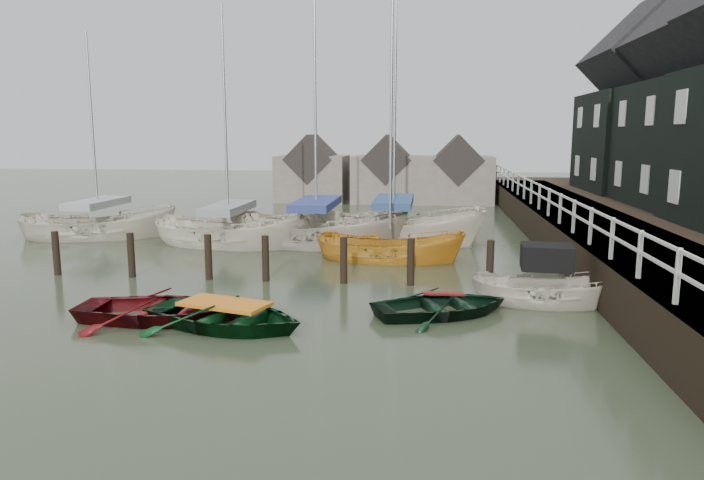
# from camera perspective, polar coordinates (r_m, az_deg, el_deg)

# --- Properties ---
(ground) EXTENTS (120.00, 120.00, 0.00)m
(ground) POSITION_cam_1_polar(r_m,az_deg,el_deg) (16.27, -6.40, -6.25)
(ground) COLOR #303924
(ground) RESTS_ON ground
(pier) EXTENTS (3.04, 32.00, 2.70)m
(pier) POSITION_cam_1_polar(r_m,az_deg,el_deg) (26.14, 19.71, 0.87)
(pier) COLOR black
(pier) RESTS_ON ground
(mooring_pilings) EXTENTS (13.72, 0.22, 1.80)m
(mooring_pilings) POSITION_cam_1_polar(r_m,az_deg,el_deg) (19.24, -7.61, -2.26)
(mooring_pilings) COLOR black
(mooring_pilings) RESTS_ON ground
(far_sheds) EXTENTS (14.00, 4.08, 4.39)m
(far_sheds) POSITION_cam_1_polar(r_m,az_deg,el_deg) (41.39, 3.04, 6.06)
(far_sheds) COLOR #665B51
(far_sheds) RESTS_ON ground
(rowboat_red) EXTENTS (4.20, 3.11, 0.84)m
(rowboat_red) POSITION_cam_1_polar(r_m,az_deg,el_deg) (15.92, -16.89, -6.97)
(rowboat_red) COLOR #520B0F
(rowboat_red) RESTS_ON ground
(rowboat_green) EXTENTS (4.59, 3.82, 0.82)m
(rowboat_green) POSITION_cam_1_polar(r_m,az_deg,el_deg) (14.98, -11.42, -7.79)
(rowboat_green) COLOR black
(rowboat_green) RESTS_ON ground
(rowboat_dkgreen) EXTENTS (4.28, 3.77, 0.74)m
(rowboat_dkgreen) POSITION_cam_1_polar(r_m,az_deg,el_deg) (15.87, 8.29, -6.71)
(rowboat_dkgreen) COLOR black
(rowboat_dkgreen) RESTS_ON ground
(motorboat) EXTENTS (3.96, 1.75, 2.31)m
(motorboat) POSITION_cam_1_polar(r_m,az_deg,el_deg) (17.31, 17.20, -5.27)
(motorboat) COLOR beige
(motorboat) RESTS_ON ground
(sailboat_a) EXTENTS (6.92, 3.61, 10.60)m
(sailboat_a) POSITION_cam_1_polar(r_m,az_deg,el_deg) (25.69, -11.09, -0.35)
(sailboat_a) COLOR beige
(sailboat_a) RESTS_ON ground
(sailboat_b) EXTENTS (7.74, 3.79, 12.45)m
(sailboat_b) POSITION_cam_1_polar(r_m,az_deg,el_deg) (25.21, -3.24, -0.38)
(sailboat_b) COLOR beige
(sailboat_b) RESTS_ON ground
(sailboat_c) EXTENTS (5.44, 2.45, 10.02)m
(sailboat_c) POSITION_cam_1_polar(r_m,az_deg,el_deg) (22.32, 3.45, -1.80)
(sailboat_c) COLOR orange
(sailboat_c) RESTS_ON ground
(sailboat_d) EXTENTS (7.80, 3.87, 12.21)m
(sailboat_d) POSITION_cam_1_polar(r_m,az_deg,el_deg) (25.79, 3.79, -0.15)
(sailboat_d) COLOR silver
(sailboat_d) RESTS_ON ground
(sailboat_e) EXTENTS (6.94, 4.25, 9.84)m
(sailboat_e) POSITION_cam_1_polar(r_m,az_deg,el_deg) (29.22, -21.95, 0.32)
(sailboat_e) COLOR beige
(sailboat_e) RESTS_ON ground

